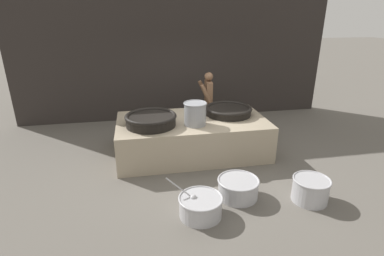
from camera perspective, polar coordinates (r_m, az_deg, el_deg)
name	(u,v)px	position (r m, az deg, el deg)	size (l,w,h in m)	color
ground_plane	(192,152)	(7.11, 0.00, -4.68)	(60.00, 60.00, 0.00)	#666059
back_wall	(175,44)	(9.15, -3.29, 15.71)	(9.35, 0.24, 4.47)	#2D2826
hearth_platform	(192,136)	(6.94, 0.00, -1.60)	(3.37, 1.80, 0.83)	tan
giant_wok_near	(151,119)	(6.45, -7.84, 1.62)	(1.10, 1.10, 0.25)	black
giant_wok_far	(228,110)	(7.16, 6.94, 3.38)	(1.11, 1.11, 0.19)	black
stock_pot	(195,113)	(6.40, 0.60, 2.81)	(0.50, 0.50, 0.50)	gray
cook	(208,100)	(8.20, 3.06, 5.43)	(0.40, 0.61, 1.62)	brown
prep_bowl_vegetables	(200,205)	(4.99, 1.63, -14.53)	(0.90, 0.73, 0.64)	#B7B7BC
prep_bowl_meat	(311,189)	(5.70, 21.66, -10.70)	(0.65, 0.65, 0.43)	#B7B7BC
prep_bowl_extra	(238,187)	(5.49, 8.76, -11.08)	(0.75, 0.75, 0.35)	#B7B7BC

